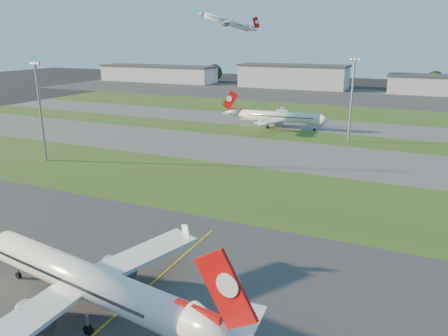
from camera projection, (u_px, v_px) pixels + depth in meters
The scene contains 19 objects.
ground at pixel (57, 325), 49.62m from camera, with size 700.00×700.00×0.00m, color black.
apron_near at pixel (57, 325), 49.62m from camera, with size 300.00×70.00×0.01m, color #333335.
grass_strip_a at pixel (235, 188), 95.00m from camera, with size 300.00×34.00×0.01m, color #30541C.
taxiway_a at pixel (281, 154), 123.80m from camera, with size 300.00×32.00×0.01m, color #515154.
grass_strip_b at pixel (303, 136), 145.62m from camera, with size 300.00×18.00×0.01m, color #30541C.
taxiway_b at pixel (318, 125), 164.82m from camera, with size 300.00×26.00×0.01m, color #515154.
grass_strip_c at pixel (335, 112), 193.62m from camera, with size 300.00×40.00×0.01m, color #30541C.
apron_far at pixel (355, 97), 245.98m from camera, with size 400.00×80.00×0.01m, color #333335.
airliner_parked at pixel (85, 280), 50.82m from camera, with size 38.87×32.75×12.18m.
airliner_taxiing at pixel (278, 117), 158.01m from camera, with size 37.15×31.46×11.59m.
airliner_departing at pixel (227, 22), 266.11m from camera, with size 31.40×27.00×10.93m.
light_mast_west at pixel (40, 105), 112.61m from camera, with size 3.20×0.70×25.80m.
light_mast_centre at pixel (352, 95), 133.71m from camera, with size 3.20×0.70×25.80m.
hangar_far_west at pixel (158, 73), 329.93m from camera, with size 91.80×23.00×12.20m.
hangar_west at pixel (293, 76), 287.84m from camera, with size 71.40×23.00×15.20m.
tree_far_west at pixel (125, 70), 357.05m from camera, with size 11.00×11.00×12.00m.
tree_west at pixel (214, 72), 326.87m from camera, with size 12.10×12.10×13.20m.
tree_mid_west at pixel (334, 79), 288.04m from camera, with size 9.90×9.90×10.80m.
tree_mid_east at pixel (434, 80), 266.57m from camera, with size 11.55×11.55×12.60m.
Camera 1 is at (34.93, -30.78, 31.29)m, focal length 35.00 mm.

